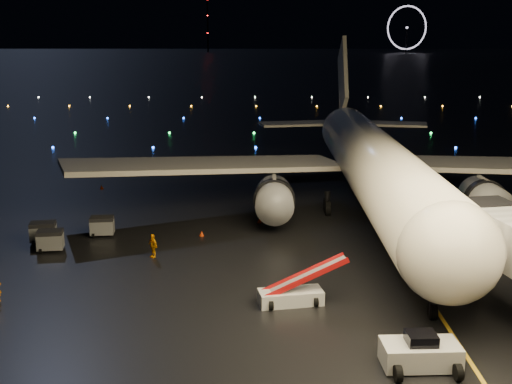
% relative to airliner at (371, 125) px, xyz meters
% --- Properties ---
extents(ground, '(2000.00, 2000.00, 0.00)m').
position_rel_airliner_xyz_m(ground, '(-11.64, 274.62, -8.57)').
color(ground, black).
rests_on(ground, ground).
extents(lane_centre, '(0.25, 80.00, 0.02)m').
position_rel_airliner_xyz_m(lane_centre, '(0.36, -10.38, -8.56)').
color(lane_centre, gold).
rests_on(lane_centre, ground).
extents(airliner, '(61.06, 58.06, 17.14)m').
position_rel_airliner_xyz_m(airliner, '(0.00, 0.00, 0.00)').
color(airliner, silver).
rests_on(airliner, ground).
extents(pushback_tug, '(4.15, 2.32, 1.93)m').
position_rel_airliner_xyz_m(pushback_tug, '(-2.50, -32.17, -7.60)').
color(pushback_tug, silver).
rests_on(pushback_tug, ground).
extents(belt_loader, '(6.33, 2.80, 2.97)m').
position_rel_airliner_xyz_m(belt_loader, '(-8.96, -23.91, -7.08)').
color(belt_loader, silver).
rests_on(belt_loader, ground).
extents(crew_c, '(1.11, 1.15, 1.93)m').
position_rel_airliner_xyz_m(crew_c, '(-19.45, -14.80, -7.61)').
color(crew_c, orange).
rests_on(crew_c, ground).
extents(safety_cone_0, '(0.53, 0.53, 0.48)m').
position_rel_airliner_xyz_m(safety_cone_0, '(-10.99, -5.01, -8.33)').
color(safety_cone_0, '#E63908').
rests_on(safety_cone_0, ground).
extents(safety_cone_1, '(0.62, 0.62, 0.55)m').
position_rel_airliner_xyz_m(safety_cone_1, '(-9.90, -3.21, -8.29)').
color(safety_cone_1, '#E63908').
rests_on(safety_cone_1, ground).
extents(safety_cone_2, '(0.50, 0.50, 0.48)m').
position_rel_airliner_xyz_m(safety_cone_2, '(-16.08, -9.19, -8.33)').
color(safety_cone_2, '#E63908').
rests_on(safety_cone_2, ground).
extents(safety_cone_3, '(0.52, 0.52, 0.47)m').
position_rel_airliner_xyz_m(safety_cone_3, '(-29.20, 8.79, -8.33)').
color(safety_cone_3, '#E63908').
rests_on(safety_cone_3, ground).
extents(ferris_wheel, '(49.33, 16.80, 52.00)m').
position_rel_airliner_xyz_m(ferris_wheel, '(158.36, 694.62, 17.43)').
color(ferris_wheel, black).
rests_on(ferris_wheel, ground).
extents(radio_mast, '(1.80, 1.80, 64.00)m').
position_rel_airliner_xyz_m(radio_mast, '(-71.64, 714.62, 23.43)').
color(radio_mast, black).
rests_on(radio_mast, ground).
extents(taxiway_lights, '(164.00, 92.00, 0.36)m').
position_rel_airliner_xyz_m(taxiway_lights, '(-11.64, 80.62, -8.39)').
color(taxiway_lights, black).
rests_on(taxiway_lights, ground).
extents(baggage_cart_0, '(2.23, 1.72, 1.73)m').
position_rel_airliner_xyz_m(baggage_cart_0, '(-28.09, -13.26, -7.71)').
color(baggage_cart_0, gray).
rests_on(baggage_cart_0, ground).
extents(baggage_cart_1, '(2.34, 1.84, 1.79)m').
position_rel_airliner_xyz_m(baggage_cart_1, '(-29.37, -11.12, -7.68)').
color(baggage_cart_1, gray).
rests_on(baggage_cart_1, ground).
extents(baggage_cart_2, '(2.15, 1.62, 1.71)m').
position_rel_airliner_xyz_m(baggage_cart_2, '(-24.84, -9.11, -7.72)').
color(baggage_cart_2, gray).
rests_on(baggage_cart_2, ground).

